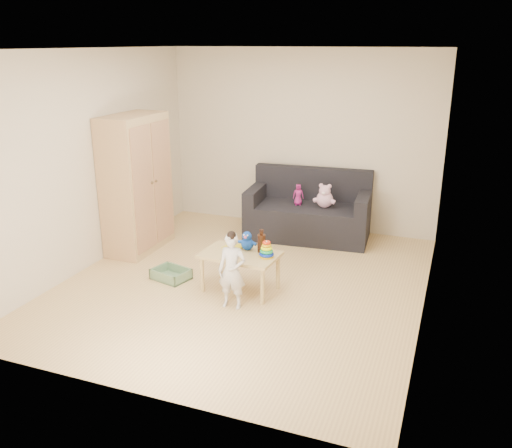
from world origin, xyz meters
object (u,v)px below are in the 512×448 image
at_px(play_table, 240,272).
at_px(wardrobe, 136,184).
at_px(sofa, 308,221).
at_px(toddler, 232,272).

bearing_deg(play_table, wardrobe, 157.32).
bearing_deg(wardrobe, sofa, 31.24).
height_order(play_table, toddler, toddler).
height_order(sofa, play_table, sofa).
bearing_deg(toddler, play_table, 96.58).
bearing_deg(sofa, wardrobe, -153.25).
bearing_deg(wardrobe, play_table, -22.68).
relative_size(wardrobe, toddler, 2.24).
height_order(sofa, toddler, toddler).
xyz_separation_m(play_table, toddler, (0.08, -0.41, 0.18)).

